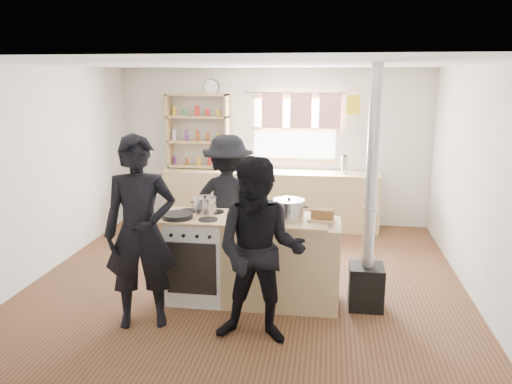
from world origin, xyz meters
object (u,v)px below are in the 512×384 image
stockpot_stove (205,205)px  bread_board (322,216)px  flue_heater (368,248)px  person_far (228,203)px  skillet_greens (178,216)px  person_near_right (260,252)px  stockpot_counter (289,210)px  person_near_left (141,233)px  roast_tray (250,212)px  cooking_island (253,259)px  thermos (344,165)px

stockpot_stove → bread_board: bearing=-4.8°
flue_heater → person_far: 1.86m
skillet_greens → person_near_right: 1.18m
skillet_greens → stockpot_counter: stockpot_counter is taller
person_near_left → person_near_right: person_near_left is taller
roast_tray → stockpot_counter: stockpot_counter is taller
bread_board → person_far: (-1.16, 0.88, -0.14)m
stockpot_counter → flue_heater: flue_heater is taller
roast_tray → bread_board: (0.76, -0.08, 0.01)m
flue_heater → skillet_greens: bearing=-175.8°
person_near_right → person_far: (-0.63, 1.70, -0.01)m
stockpot_stove → person_near_left: (-0.44, -0.76, -0.09)m
roast_tray → person_near_left: bearing=-141.9°
cooking_island → roast_tray: 0.51m
person_near_right → flue_heater: bearing=41.5°
roast_tray → person_near_right: 0.92m
person_near_right → person_far: bearing=112.6°
cooking_island → person_far: person_far is taller
thermos → person_near_right: 3.68m
thermos → stockpot_counter: 2.87m
roast_tray → stockpot_stove: 0.50m
bread_board → flue_heater: (0.47, 0.01, -0.32)m
flue_heater → person_far: flue_heater is taller
stockpot_counter → flue_heater: 0.90m
skillet_greens → thermos: bearing=58.5°
person_near_right → skillet_greens: bearing=146.9°
bread_board → skillet_greens: bearing=-174.9°
bread_board → person_near_left: person_near_left is taller
flue_heater → person_near_left: bearing=-162.9°
cooking_island → person_far: 1.06m
bread_board → thermos: bearing=84.1°
thermos → bread_board: size_ratio=0.86×
flue_heater → stockpot_stove: bearing=176.9°
bread_board → person_near_left: size_ratio=0.17×
skillet_greens → person_near_right: size_ratio=0.19×
bread_board → person_near_left: bearing=-158.8°
roast_tray → bread_board: size_ratio=1.04×
skillet_greens → roast_tray: (0.73, 0.21, 0.01)m
cooking_island → stockpot_stove: 0.78m
skillet_greens → person_near_right: (0.96, -0.68, -0.11)m
thermos → roast_tray: 2.89m
thermos → person_near_left: bearing=-120.0°
thermos → person_far: (-1.45, -1.89, -0.19)m
cooking_island → stockpot_stove: bearing=169.2°
stockpot_stove → person_far: (0.09, 0.78, -0.17)m
cooking_island → skillet_greens: 0.93m
roast_tray → flue_heater: 1.27m
thermos → bread_board: (-0.29, -2.77, -0.05)m
thermos → skillet_greens: bearing=-121.5°
cooking_island → person_near_right: (0.18, -0.81, 0.38)m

